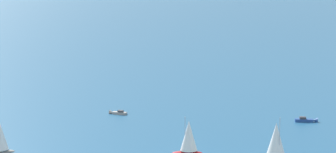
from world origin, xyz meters
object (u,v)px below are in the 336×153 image
object	(u,v)px
motorboat_outer_ring_a	(117,113)
sailboat_offshore	(276,148)
sailboat_outer_ring_e	(189,138)
motorboat_near_centre	(307,120)

from	to	relation	value
motorboat_outer_ring_a	sailboat_offshore	bearing A→B (deg)	-175.89
sailboat_outer_ring_e	motorboat_near_centre	bearing A→B (deg)	-76.02
motorboat_near_centre	sailboat_offshore	xyz separation A→B (m)	(-33.53, 39.08, 5.37)
motorboat_outer_ring_a	sailboat_outer_ring_e	bearing A→B (deg)	175.36
motorboat_outer_ring_a	sailboat_outer_ring_e	size ratio (longest dim) A/B	0.56
sailboat_offshore	motorboat_outer_ring_a	world-z (taller)	sailboat_offshore
motorboat_near_centre	sailboat_offshore	size ratio (longest dim) A/B	0.49
sailboat_offshore	sailboat_outer_ring_e	xyz separation A→B (m)	(21.56, 9.00, -1.54)
motorboat_outer_ring_a	sailboat_outer_ring_e	distance (m)	49.05
sailboat_offshore	motorboat_outer_ring_a	size ratio (longest dim) A/B	2.43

